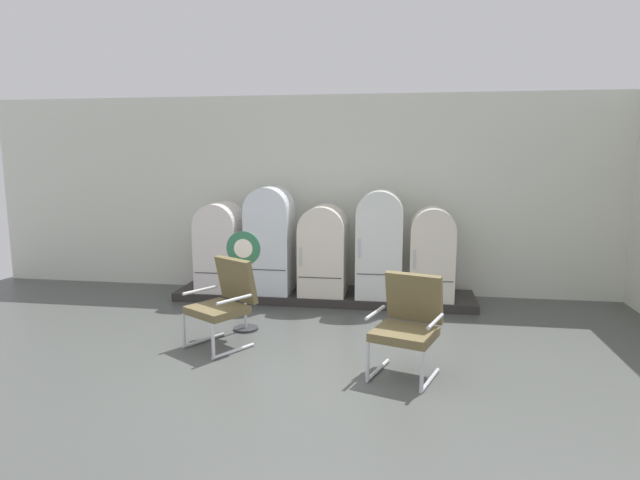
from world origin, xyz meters
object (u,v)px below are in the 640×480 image
(sign_stand, at_px, (245,284))
(armchair_left, at_px, (224,299))
(refrigerator_2, at_px, (323,248))
(refrigerator_4, at_px, (432,251))
(armchair_right, at_px, (408,321))
(refrigerator_3, at_px, (380,241))
(refrigerator_1, at_px, (270,237))
(refrigerator_0, at_px, (220,244))

(sign_stand, bearing_deg, armchair_left, -97.71)
(refrigerator_2, distance_m, refrigerator_4, 1.63)
(refrigerator_4, relative_size, armchair_right, 1.31)
(refrigerator_3, bearing_deg, refrigerator_2, 178.16)
(refrigerator_4, bearing_deg, refrigerator_3, 177.89)
(refrigerator_1, height_order, armchair_right, refrigerator_1)
(refrigerator_0, distance_m, refrigerator_2, 1.65)
(refrigerator_0, xyz_separation_m, refrigerator_3, (2.51, -0.03, 0.12))
(sign_stand, bearing_deg, refrigerator_1, 91.51)
(refrigerator_1, height_order, sign_stand, refrigerator_1)
(refrigerator_3, bearing_deg, refrigerator_0, 179.39)
(refrigerator_3, xyz_separation_m, refrigerator_4, (0.77, -0.03, -0.13))
(armchair_right, bearing_deg, refrigerator_3, 99.18)
(refrigerator_3, height_order, sign_stand, refrigerator_3)
(refrigerator_0, height_order, sign_stand, refrigerator_0)
(refrigerator_4, bearing_deg, armchair_left, -140.82)
(refrigerator_1, height_order, refrigerator_3, refrigerator_1)
(armchair_right, xyz_separation_m, sign_stand, (-2.07, 1.09, 0.05))
(armchair_right, bearing_deg, armchair_left, 166.41)
(refrigerator_3, distance_m, armchair_left, 2.73)
(armchair_left, bearing_deg, refrigerator_2, 67.41)
(refrigerator_4, relative_size, armchair_left, 1.31)
(armchair_right, bearing_deg, sign_stand, 152.31)
(refrigerator_1, xyz_separation_m, sign_stand, (0.04, -1.49, -0.38))
(armchair_left, xyz_separation_m, sign_stand, (0.08, 0.57, 0.05))
(refrigerator_2, distance_m, armchair_right, 2.92)
(refrigerator_2, bearing_deg, armchair_right, -63.97)
(refrigerator_0, relative_size, refrigerator_3, 0.86)
(armchair_left, xyz_separation_m, armchair_right, (2.15, -0.52, 0.00))
(refrigerator_0, height_order, refrigerator_2, refrigerator_0)
(refrigerator_1, height_order, refrigerator_4, refrigerator_1)
(refrigerator_0, bearing_deg, refrigerator_3, -0.61)
(refrigerator_1, bearing_deg, refrigerator_2, 2.81)
(refrigerator_1, xyz_separation_m, armchair_right, (2.11, -2.57, -0.44))
(refrigerator_0, bearing_deg, refrigerator_2, 0.03)
(sign_stand, bearing_deg, refrigerator_2, 62.51)
(refrigerator_0, bearing_deg, sign_stand, -60.81)
(refrigerator_0, relative_size, refrigerator_2, 1.01)
(refrigerator_1, height_order, refrigerator_2, refrigerator_1)
(refrigerator_2, height_order, sign_stand, refrigerator_2)
(refrigerator_1, xyz_separation_m, refrigerator_4, (2.46, -0.02, -0.16))
(refrigerator_1, relative_size, refrigerator_2, 1.20)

